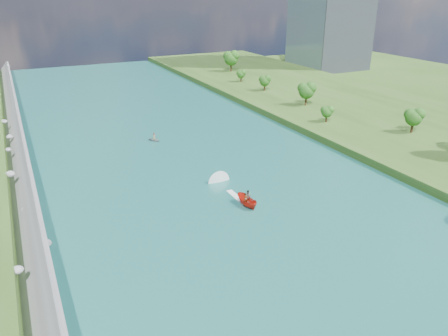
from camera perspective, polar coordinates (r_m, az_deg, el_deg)
ground at (r=52.59m, az=6.73°, el=-10.12°), size 260.00×260.00×0.00m
river_water at (r=68.04m, az=-2.32°, el=-1.91°), size 55.00×240.00×0.10m
berm_east at (r=97.45m, az=25.38°, el=4.01°), size 44.00×240.00×1.50m
riprap_bank at (r=61.68m, az=-24.54°, el=-5.02°), size 4.36×236.00×4.20m
trees_east at (r=83.03m, az=26.18°, el=4.61°), size 17.80×143.27×10.51m
motorboat at (r=61.95m, az=2.28°, el=-3.77°), size 3.60×18.87×2.14m
raft at (r=87.21m, az=-9.08°, el=3.75°), size 2.78×3.06×1.60m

